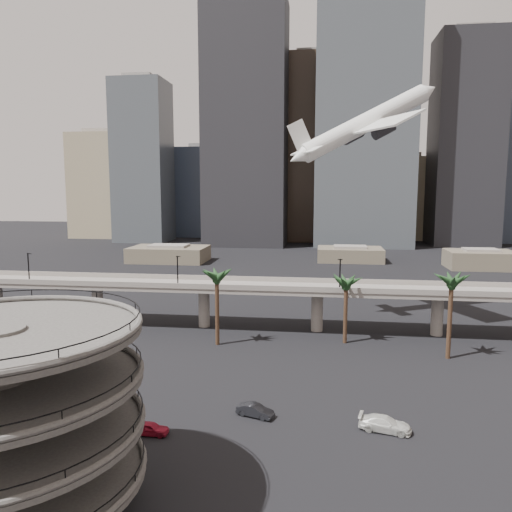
# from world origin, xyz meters

# --- Properties ---
(ground) EXTENTS (700.00, 700.00, 0.00)m
(ground) POSITION_xyz_m (0.00, 0.00, 0.00)
(ground) COLOR black
(ground) RESTS_ON ground
(parking_ramp) EXTENTS (22.20, 22.20, 17.35)m
(parking_ramp) POSITION_xyz_m (-13.00, -4.00, 9.84)
(parking_ramp) COLOR #464441
(parking_ramp) RESTS_ON ground
(overpass) EXTENTS (130.00, 9.30, 14.70)m
(overpass) POSITION_xyz_m (0.00, 55.00, 7.34)
(overpass) COLOR gray
(overpass) RESTS_ON ground
(palm_trees) EXTENTS (42.40, 10.40, 14.00)m
(palm_trees) POSITION_xyz_m (14.02, 44.65, 11.43)
(palm_trees) COLOR #422C1C
(palm_trees) RESTS_ON ground
(low_buildings) EXTENTS (135.00, 27.50, 6.80)m
(low_buildings) POSITION_xyz_m (6.89, 142.30, 2.86)
(low_buildings) COLOR brown
(low_buildings) RESTS_ON ground
(skyline) EXTENTS (269.00, 86.00, 126.49)m
(skyline) POSITION_xyz_m (15.11, 217.08, 46.28)
(skyline) COLOR gray
(skyline) RESTS_ON ground
(airborne_jet) EXTENTS (32.37, 31.22, 19.20)m
(airborne_jet) POSITION_xyz_m (19.91, 66.75, 39.87)
(airborne_jet) COLOR white
(airborne_jet) RESTS_ON ground
(car_a) EXTENTS (4.16, 1.67, 1.42)m
(car_a) POSITION_xyz_m (-6.63, 11.59, 0.71)
(car_a) COLOR #AB1831
(car_a) RESTS_ON ground
(car_b) EXTENTS (4.78, 2.89, 1.49)m
(car_b) POSITION_xyz_m (4.25, 17.50, 0.74)
(car_b) COLOR black
(car_b) RESTS_ON ground
(car_c) EXTENTS (6.14, 3.49, 1.68)m
(car_c) POSITION_xyz_m (19.12, 15.88, 0.84)
(car_c) COLOR silver
(car_c) RESTS_ON ground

